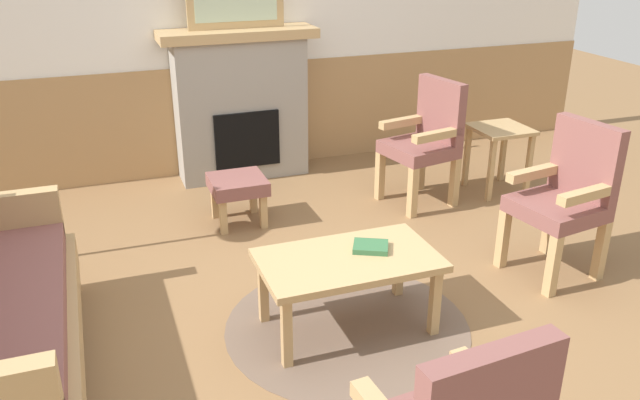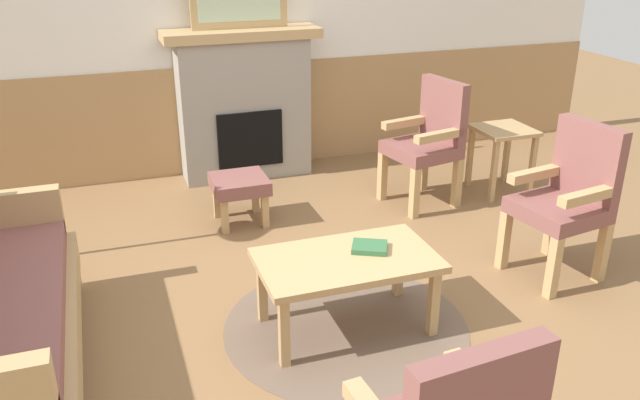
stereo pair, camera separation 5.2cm
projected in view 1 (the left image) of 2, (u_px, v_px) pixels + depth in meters
The scene contains 10 objects.
ground_plane at pixel (340, 308), 3.86m from camera, with size 14.00×14.00×0.00m, color olive.
wall_back at pixel (230, 21), 5.59m from camera, with size 7.20×0.14×2.70m.
fireplace at pixel (241, 103), 5.63m from camera, with size 1.30×0.44×1.28m.
coffee_table at pixel (348, 266), 3.53m from camera, with size 0.96×0.56×0.44m.
round_rug at pixel (347, 326), 3.68m from camera, with size 1.37×1.37×0.01m, color brown.
book_on_table at pixel (371, 247), 3.59m from camera, with size 0.19×0.15×0.03m, color #33663D.
footstool at pixel (238, 187), 4.84m from camera, with size 0.40×0.40×0.36m.
armchair_near_fireplace at pixel (567, 193), 4.08m from camera, with size 0.55×0.55×0.98m.
armchair_by_window_left at pixel (427, 137), 5.14m from camera, with size 0.56×0.56×0.98m.
side_table at pixel (499, 141), 5.38m from camera, with size 0.44×0.44×0.55m.
Camera 1 is at (-1.24, -3.06, 2.10)m, focal length 36.86 mm.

